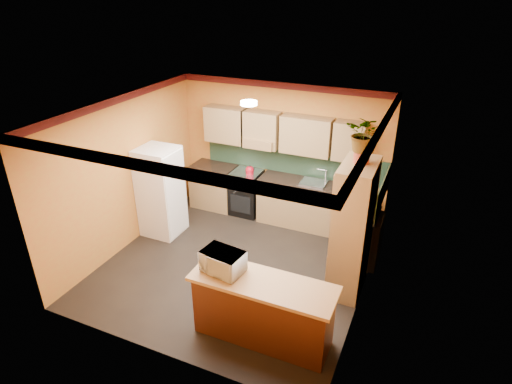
% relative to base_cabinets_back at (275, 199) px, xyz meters
% --- Properties ---
extents(room_shell, '(4.24, 4.24, 2.72)m').
position_rel_base_cabinets_back_xyz_m(room_shell, '(0.02, -1.52, 1.65)').
color(room_shell, black).
rests_on(room_shell, ground).
extents(base_cabinets_back, '(3.65, 0.60, 0.88)m').
position_rel_base_cabinets_back_xyz_m(base_cabinets_back, '(0.00, 0.00, 0.00)').
color(base_cabinets_back, '#A58057').
rests_on(base_cabinets_back, ground).
extents(countertop_back, '(3.65, 0.62, 0.04)m').
position_rel_base_cabinets_back_xyz_m(countertop_back, '(0.00, -0.00, 0.46)').
color(countertop_back, black).
rests_on(countertop_back, base_cabinets_back).
extents(stove, '(0.58, 0.58, 0.91)m').
position_rel_base_cabinets_back_xyz_m(stove, '(-0.62, -0.00, 0.02)').
color(stove, black).
rests_on(stove, ground).
extents(kettle, '(0.19, 0.19, 0.18)m').
position_rel_base_cabinets_back_xyz_m(kettle, '(-0.53, -0.05, 0.56)').
color(kettle, '#B00B1E').
rests_on(kettle, stove).
extents(sink, '(0.48, 0.40, 0.03)m').
position_rel_base_cabinets_back_xyz_m(sink, '(0.77, 0.00, 0.50)').
color(sink, silver).
rests_on(sink, countertop_back).
extents(base_cabinets_right, '(0.60, 0.80, 0.88)m').
position_rel_base_cabinets_back_xyz_m(base_cabinets_right, '(1.80, -0.78, 0.00)').
color(base_cabinets_right, '#A58057').
rests_on(base_cabinets_right, ground).
extents(countertop_right, '(0.62, 0.80, 0.04)m').
position_rel_base_cabinets_back_xyz_m(countertop_right, '(1.80, -0.78, 0.46)').
color(countertop_right, black).
rests_on(countertop_right, base_cabinets_right).
extents(fridge, '(0.68, 0.66, 1.70)m').
position_rel_base_cabinets_back_xyz_m(fridge, '(-1.75, -1.34, 0.41)').
color(fridge, white).
rests_on(fridge, ground).
extents(pantry, '(0.48, 0.90, 2.10)m').
position_rel_base_cabinets_back_xyz_m(pantry, '(1.85, -1.58, 0.61)').
color(pantry, '#A58057').
rests_on(pantry, ground).
extents(fern_pot, '(0.22, 0.22, 0.16)m').
position_rel_base_cabinets_back_xyz_m(fern_pot, '(1.85, -1.53, 1.74)').
color(fern_pot, '#9D3A26').
rests_on(fern_pot, pantry).
extents(fern, '(0.52, 0.47, 0.51)m').
position_rel_base_cabinets_back_xyz_m(fern, '(1.85, -1.53, 2.08)').
color(fern, '#A58057').
rests_on(fern, fern_pot).
extents(breakfast_bar, '(1.80, 0.55, 0.88)m').
position_rel_base_cabinets_back_xyz_m(breakfast_bar, '(1.05, -3.11, 0.00)').
color(breakfast_bar, '#502512').
rests_on(breakfast_bar, ground).
extents(bar_top, '(1.90, 0.65, 0.05)m').
position_rel_base_cabinets_back_xyz_m(bar_top, '(1.05, -3.11, 0.47)').
color(bar_top, tan).
rests_on(bar_top, breakfast_bar).
extents(microwave, '(0.58, 0.44, 0.30)m').
position_rel_base_cabinets_back_xyz_m(microwave, '(0.48, -3.11, 0.64)').
color(microwave, white).
rests_on(microwave, bar_top).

